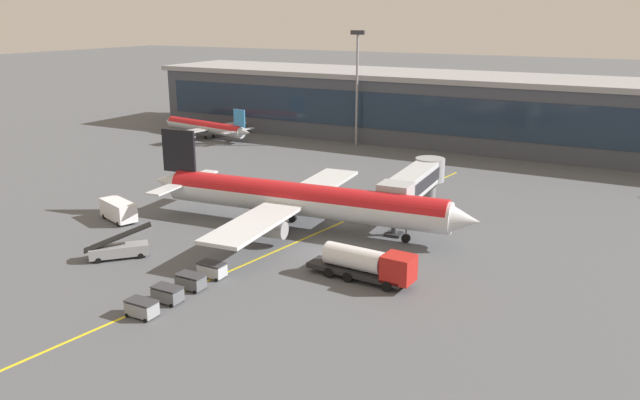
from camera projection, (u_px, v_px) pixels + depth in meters
ground_plane at (333, 252)px, 68.73m from camera, size 700.00×700.00×0.00m
apron_lead_in_line at (303, 239)px, 72.68m from camera, size 11.74×79.22×0.01m
terminal_building at (526, 114)px, 119.89m from camera, size 158.47×21.77×13.33m
main_airliner at (300, 199)px, 75.64m from camera, size 42.18×33.62×10.70m
jet_bridge at (415, 182)px, 79.43m from camera, size 4.70×17.76×6.28m
fuel_tanker at (367, 264)px, 60.89m from camera, size 10.92×3.11×3.25m
lavatory_truck at (118, 209)px, 79.03m from camera, size 6.24×4.12×2.50m
belt_loader at (119, 249)px, 66.88m from camera, size 5.66×5.97×3.49m
baggage_cart_0 at (142, 308)px, 53.97m from camera, size 2.66×1.63×1.48m
baggage_cart_1 at (167, 294)px, 56.68m from camera, size 2.66×1.63×1.48m
baggage_cart_2 at (191, 281)px, 59.38m from camera, size 2.66×1.63×1.48m
baggage_cart_3 at (212, 270)px, 62.08m from camera, size 2.66×1.63×1.48m
commuter_jet_far at (205, 127)px, 132.00m from camera, size 25.66×20.51×6.75m
apron_light_mast_0 at (357, 79)px, 121.68m from camera, size 2.80×0.50×21.70m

